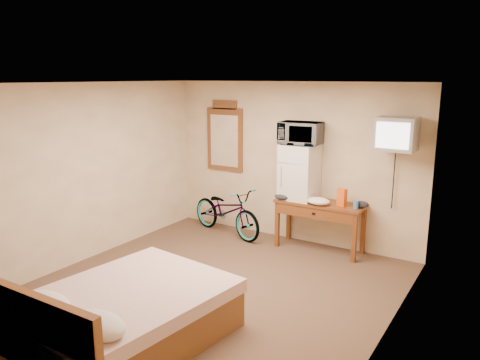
{
  "coord_description": "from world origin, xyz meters",
  "views": [
    {
      "loc": [
        3.13,
        -4.29,
        2.58
      ],
      "look_at": [
        -0.03,
        0.81,
        1.24
      ],
      "focal_mm": 35.0,
      "sensor_mm": 36.0,
      "label": 1
    }
  ],
  "objects": [
    {
      "name": "snack_bag",
      "position": [
        0.95,
        1.99,
        0.88
      ],
      "size": [
        0.15,
        0.11,
        0.26
      ],
      "primitive_type": "cube",
      "rotation": [
        0.0,
        0.0,
        -0.32
      ],
      "color": "#DC5313",
      "rests_on": "desk"
    },
    {
      "name": "blue_cup",
      "position": [
        1.18,
        1.95,
        0.81
      ],
      "size": [
        0.07,
        0.07,
        0.12
      ],
      "primitive_type": "cylinder",
      "color": "#3979C3",
      "rests_on": "desk"
    },
    {
      "name": "mini_fridge",
      "position": [
        0.25,
        2.06,
        1.17
      ],
      "size": [
        0.52,
        0.51,
        0.83
      ],
      "color": "silver",
      "rests_on": "desk"
    },
    {
      "name": "desk",
      "position": [
        0.61,
        2.0,
        0.63
      ],
      "size": [
        1.32,
        0.51,
        0.75
      ],
      "color": "brown",
      "rests_on": "floor"
    },
    {
      "name": "wall_mirror",
      "position": [
        -1.24,
        2.27,
        1.57
      ],
      "size": [
        0.7,
        0.04,
        1.18
      ],
      "color": "brown",
      "rests_on": "room"
    },
    {
      "name": "cloth_cream",
      "position": [
        0.64,
        1.89,
        0.8
      ],
      "size": [
        0.34,
        0.26,
        0.11
      ],
      "primitive_type": "ellipsoid",
      "color": "white",
      "rests_on": "desk"
    },
    {
      "name": "cloth_dark_b",
      "position": [
        1.22,
        2.06,
        0.8
      ],
      "size": [
        0.21,
        0.17,
        0.09
      ],
      "primitive_type": "ellipsoid",
      "color": "black",
      "rests_on": "desk"
    },
    {
      "name": "cloth_dark_a",
      "position": [
        0.07,
        1.86,
        0.8
      ],
      "size": [
        0.25,
        0.19,
        0.1
      ],
      "primitive_type": "ellipsoid",
      "color": "black",
      "rests_on": "desk"
    },
    {
      "name": "microwave",
      "position": [
        0.25,
        2.06,
        1.75
      ],
      "size": [
        0.64,
        0.47,
        0.34
      ],
      "primitive_type": "imported",
      "rotation": [
        0.0,
        0.0,
        0.1
      ],
      "color": "silver",
      "rests_on": "mini_fridge"
    },
    {
      "name": "bicycle",
      "position": [
        -0.97,
        1.9,
        0.4
      ],
      "size": [
        1.62,
        0.91,
        0.81
      ],
      "primitive_type": "imported",
      "rotation": [
        0.0,
        0.0,
        1.31
      ],
      "color": "black",
      "rests_on": "floor"
    },
    {
      "name": "room",
      "position": [
        -0.0,
        0.0,
        1.25
      ],
      "size": [
        4.6,
        4.64,
        2.5
      ],
      "color": "#4B3725",
      "rests_on": "ground"
    },
    {
      "name": "crt_television",
      "position": [
        1.65,
        2.02,
        1.83
      ],
      "size": [
        0.51,
        0.59,
        0.44
      ],
      "color": "black",
      "rests_on": "room"
    },
    {
      "name": "bed",
      "position": [
        -0.05,
        -1.38,
        0.3
      ],
      "size": [
        1.72,
        2.14,
        0.9
      ],
      "color": "brown",
      "rests_on": "floor"
    }
  ]
}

